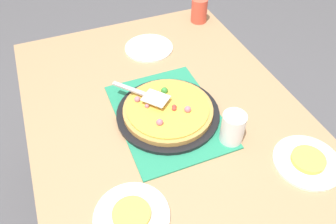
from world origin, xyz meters
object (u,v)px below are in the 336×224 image
at_px(plate_side, 149,48).
at_px(cup_far, 199,10).
at_px(plate_near_left, 132,216).
at_px(pizza_server, 144,94).
at_px(pizza_pan, 168,113).
at_px(pizza, 168,109).
at_px(served_slice_left, 131,214).
at_px(cup_near, 233,128).
at_px(plate_far_right, 307,162).
at_px(served_slice_right, 308,160).

xyz_separation_m(plate_side, cup_far, (0.14, -0.32, 0.06)).
xyz_separation_m(plate_near_left, pizza_server, (0.41, -0.18, 0.06)).
bearing_deg(cup_far, pizza_pan, 144.96).
xyz_separation_m(pizza, plate_near_left, (-0.34, 0.25, -0.03)).
relative_size(plate_near_left, served_slice_left, 2.00).
relative_size(cup_near, cup_far, 1.00).
height_order(pizza_pan, plate_near_left, pizza_pan).
xyz_separation_m(pizza_pan, plate_near_left, (-0.34, 0.25, -0.01)).
bearing_deg(plate_far_right, cup_near, 45.56).
distance_m(pizza_pan, plate_near_left, 0.42).
distance_m(plate_far_right, served_slice_right, 0.01).
bearing_deg(cup_near, plate_far_right, -134.44).
bearing_deg(plate_near_left, pizza_pan, -36.44).
height_order(pizza, plate_side, pizza).
xyz_separation_m(pizza_pan, cup_near, (-0.19, -0.16, 0.05)).
bearing_deg(cup_far, served_slice_right, 176.36).
bearing_deg(cup_far, pizza_server, 136.95).
bearing_deg(cup_near, pizza, 39.82).
bearing_deg(served_slice_right, plate_side, 18.03).
bearing_deg(plate_far_right, served_slice_left, 86.79).
relative_size(plate_near_left, plate_side, 1.00).
distance_m(plate_far_right, plate_side, 0.84).
bearing_deg(pizza_pan, served_slice_right, -137.26).
distance_m(cup_far, pizza_server, 0.68).
relative_size(pizza, served_slice_left, 3.00).
relative_size(plate_side, pizza_server, 1.08).
height_order(pizza_pan, plate_far_right, pizza_pan).
relative_size(plate_side, served_slice_left, 2.00).
distance_m(pizza_pan, cup_far, 0.70).
relative_size(plate_side, cup_far, 1.83).
height_order(served_slice_left, cup_near, cup_near).
bearing_deg(plate_side, plate_near_left, 156.92).
bearing_deg(plate_side, served_slice_right, -161.97).
xyz_separation_m(served_slice_right, cup_near, (0.18, 0.18, 0.04)).
bearing_deg(plate_side, pizza_server, 158.23).
relative_size(pizza_pan, served_slice_left, 3.45).
bearing_deg(pizza, plate_side, -10.47).
xyz_separation_m(pizza_pan, plate_far_right, (-0.37, -0.34, -0.01)).
xyz_separation_m(cup_near, pizza_server, (0.26, 0.22, 0.01)).
distance_m(pizza, pizza_server, 0.10).
bearing_deg(pizza_server, cup_near, -140.00).
height_order(plate_near_left, served_slice_left, served_slice_left).
distance_m(plate_side, cup_far, 0.35).
relative_size(plate_far_right, pizza_server, 1.08).
bearing_deg(pizza_server, pizza_pan, -139.50).
relative_size(plate_far_right, plate_side, 1.00).
distance_m(plate_side, served_slice_right, 0.84).
relative_size(served_slice_left, cup_near, 0.92).
bearing_deg(plate_near_left, served_slice_right, -93.21).
xyz_separation_m(pizza, cup_near, (-0.19, -0.16, 0.03)).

